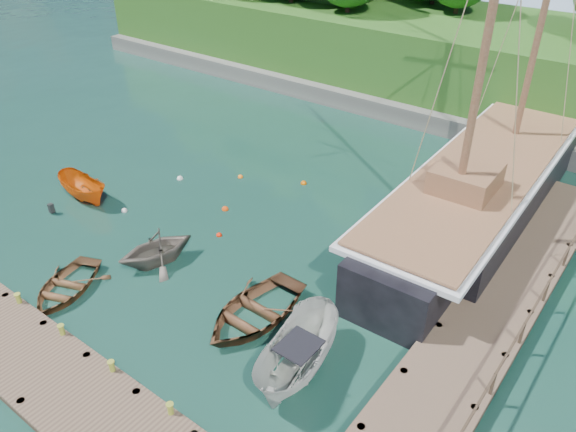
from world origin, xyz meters
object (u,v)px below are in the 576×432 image
(rowboat_1, at_px, (158,262))
(motorboat_orange, at_px, (86,199))
(rowboat_2, at_px, (255,318))
(schooner, at_px, (483,189))
(rowboat_0, at_px, (67,291))
(cabin_boat_white, at_px, (299,373))

(rowboat_1, relative_size, motorboat_orange, 0.89)
(rowboat_1, xyz_separation_m, rowboat_2, (6.07, -0.18, 0.00))
(schooner, bearing_deg, rowboat_1, -127.98)
(motorboat_orange, bearing_deg, rowboat_1, -95.51)
(rowboat_0, relative_size, rowboat_2, 0.79)
(rowboat_1, distance_m, cabin_boat_white, 9.36)
(rowboat_0, xyz_separation_m, cabin_boat_white, (10.81, 2.38, 0.00))
(rowboat_2, relative_size, motorboat_orange, 1.27)
(rowboat_0, bearing_deg, schooner, 34.18)
(rowboat_1, relative_size, cabin_boat_white, 0.67)
(rowboat_0, height_order, schooner, schooner)
(cabin_boat_white, bearing_deg, motorboat_orange, 158.12)
(schooner, bearing_deg, cabin_boat_white, -94.93)
(cabin_boat_white, bearing_deg, rowboat_0, -179.52)
(motorboat_orange, xyz_separation_m, cabin_boat_white, (16.89, -2.96, 0.00))
(rowboat_0, xyz_separation_m, rowboat_2, (7.63, 3.65, 0.00))
(cabin_boat_white, distance_m, schooner, 15.26)
(rowboat_2, bearing_deg, schooner, 74.84)
(rowboat_1, relative_size, rowboat_2, 0.70)
(rowboat_0, relative_size, motorboat_orange, 1.00)
(rowboat_1, distance_m, schooner, 17.13)
(rowboat_2, relative_size, cabin_boat_white, 0.96)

